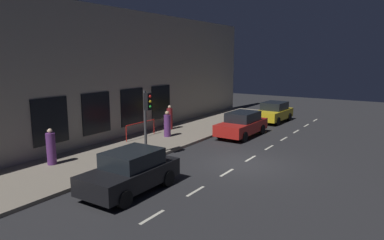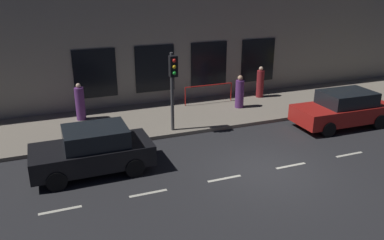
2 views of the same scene
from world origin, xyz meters
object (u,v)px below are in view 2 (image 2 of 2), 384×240
Objects in this scene: parked_car_1 at (93,150)px; parked_car_0 at (343,109)px; traffic_light at (173,78)px; pedestrian_1 at (260,83)px; pedestrian_0 at (240,93)px; pedestrian_2 at (80,103)px.

parked_car_0 is at bearing -87.97° from parked_car_1.
parked_car_1 is at bearing 121.71° from traffic_light.
pedestrian_1 is (5.31, -9.57, 0.13)m from parked_car_1.
pedestrian_0 is 0.96× the size of pedestrian_2.
parked_car_0 is 2.69× the size of pedestrian_0.
parked_car_1 is 2.35× the size of pedestrian_2.
traffic_light is 1.94× the size of pedestrian_2.
pedestrian_2 is at bearing 67.94° from parked_car_0.
pedestrian_0 is (1.86, -4.08, -1.56)m from traffic_light.
pedestrian_1 reaches higher than parked_car_1.
parked_car_1 is 10.95m from pedestrian_1.
traffic_light is at bearing 77.61° from parked_car_0.
pedestrian_1 is at bearing -61.43° from parked_car_1.
pedestrian_1 is at bearing 16.98° from parked_car_0.
traffic_light reaches higher than pedestrian_0.
traffic_light is at bearing -77.14° from pedestrian_2.
pedestrian_0 is at bearing -64.32° from pedestrian_1.
pedestrian_0 is at bearing -62.45° from parked_car_1.
parked_car_1 is (-2.23, 3.61, -1.66)m from traffic_light.
pedestrian_2 reaches higher than pedestrian_1.
pedestrian_2 is (5.10, -0.12, 0.14)m from parked_car_1.
pedestrian_2 reaches higher than parked_car_1.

